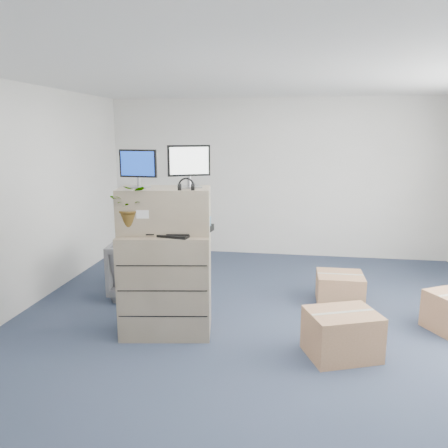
% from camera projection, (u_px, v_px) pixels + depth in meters
% --- Properties ---
extents(ground, '(7.00, 7.00, 0.00)m').
position_uv_depth(ground, '(259.00, 341.00, 4.69)').
color(ground, '#283149').
rests_on(ground, ground).
extents(wall_back, '(6.00, 0.02, 2.80)m').
position_uv_depth(wall_back, '(276.00, 178.00, 7.79)').
color(wall_back, silver).
rests_on(wall_back, ground).
extents(filing_cabinet_lower, '(1.05, 0.74, 1.14)m').
position_uv_depth(filing_cabinet_lower, '(166.00, 283.00, 4.82)').
color(filing_cabinet_lower, gray).
rests_on(filing_cabinet_lower, ground).
extents(filing_cabinet_upper, '(1.04, 0.63, 0.49)m').
position_uv_depth(filing_cabinet_upper, '(165.00, 210.00, 4.71)').
color(filing_cabinet_upper, gray).
rests_on(filing_cabinet_upper, filing_cabinet_lower).
extents(monitor_left, '(0.41, 0.17, 0.40)m').
position_uv_depth(monitor_left, '(138.00, 166.00, 4.60)').
color(monitor_left, '#99999E').
rests_on(monitor_left, filing_cabinet_upper).
extents(monitor_right, '(0.43, 0.26, 0.45)m').
position_uv_depth(monitor_right, '(189.00, 164.00, 4.61)').
color(monitor_right, '#99999E').
rests_on(monitor_right, filing_cabinet_upper).
extents(headphones, '(0.17, 0.04, 0.17)m').
position_uv_depth(headphones, '(186.00, 186.00, 4.46)').
color(headphones, black).
rests_on(headphones, filing_cabinet_upper).
extents(keyboard, '(0.54, 0.30, 0.03)m').
position_uv_depth(keyboard, '(167.00, 234.00, 4.59)').
color(keyboard, black).
rests_on(keyboard, filing_cabinet_lower).
extents(mouse, '(0.10, 0.07, 0.04)m').
position_uv_depth(mouse, '(190.00, 233.00, 4.64)').
color(mouse, silver).
rests_on(mouse, filing_cabinet_lower).
extents(water_bottle, '(0.08, 0.08, 0.27)m').
position_uv_depth(water_bottle, '(173.00, 220.00, 4.69)').
color(water_bottle, '#9A9EA3').
rests_on(water_bottle, filing_cabinet_lower).
extents(phone_dock, '(0.08, 0.07, 0.15)m').
position_uv_depth(phone_dock, '(165.00, 229.00, 4.70)').
color(phone_dock, silver).
rests_on(phone_dock, filing_cabinet_lower).
extents(external_drive, '(0.26, 0.21, 0.07)m').
position_uv_depth(external_drive, '(201.00, 228.00, 4.80)').
color(external_drive, black).
rests_on(external_drive, filing_cabinet_lower).
extents(tissue_box, '(0.30, 0.23, 0.10)m').
position_uv_depth(tissue_box, '(198.00, 221.00, 4.75)').
color(tissue_box, '#3E98D3').
rests_on(tissue_box, external_drive).
extents(potted_plant, '(0.46, 0.50, 0.44)m').
position_uv_depth(potted_plant, '(132.00, 212.00, 4.57)').
color(potted_plant, '#94A988').
rests_on(potted_plant, filing_cabinet_lower).
extents(office_chair, '(0.92, 0.87, 0.86)m').
position_uv_depth(office_chair, '(145.00, 264.00, 5.99)').
color(office_chair, slate).
rests_on(office_chair, ground).
extents(cardboard_boxes, '(2.50, 2.07, 0.46)m').
position_uv_depth(cardboard_boxes, '(401.00, 310.00, 4.97)').
color(cardboard_boxes, '#A06F4D').
rests_on(cardboard_boxes, ground).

